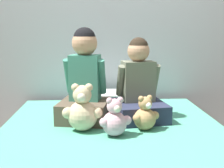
{
  "coord_description": "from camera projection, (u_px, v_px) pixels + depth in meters",
  "views": [
    {
      "loc": [
        -0.11,
        -1.71,
        1.12
      ],
      "look_at": [
        0.0,
        0.26,
        0.75
      ],
      "focal_mm": 45.0,
      "sensor_mm": 36.0,
      "label": 1
    }
  ],
  "objects": [
    {
      "name": "wall_behind_bed",
      "position": [
        107.0,
        18.0,
        2.71
      ],
      "size": [
        8.0,
        0.06,
        2.5
      ],
      "color": "silver",
      "rests_on": "ground_plane"
    },
    {
      "name": "bed",
      "position": [
        114.0,
        168.0,
        1.84
      ],
      "size": [
        1.56,
        1.89,
        0.47
      ],
      "color": "#473828",
      "rests_on": "ground_plane"
    },
    {
      "name": "child_on_left",
      "position": [
        85.0,
        82.0,
        2.07
      ],
      "size": [
        0.41,
        0.41,
        0.68
      ],
      "rotation": [
        0.0,
        0.0,
        -0.19
      ],
      "color": "brown",
      "rests_on": "bed"
    },
    {
      "name": "child_on_right",
      "position": [
        139.0,
        89.0,
        2.1
      ],
      "size": [
        0.41,
        0.43,
        0.61
      ],
      "rotation": [
        0.0,
        0.0,
        0.15
      ],
      "color": "#282D47",
      "rests_on": "bed"
    },
    {
      "name": "teddy_bear_held_by_left_child",
      "position": [
        82.0,
        111.0,
        1.85
      ],
      "size": [
        0.26,
        0.2,
        0.32
      ],
      "rotation": [
        0.0,
        0.0,
        -0.03
      ],
      "color": "#D1B78E",
      "rests_on": "bed"
    },
    {
      "name": "teddy_bear_held_by_right_child",
      "position": [
        145.0,
        115.0,
        1.87
      ],
      "size": [
        0.19,
        0.15,
        0.23
      ],
      "rotation": [
        0.0,
        0.0,
        0.39
      ],
      "color": "tan",
      "rests_on": "bed"
    },
    {
      "name": "teddy_bear_between_children",
      "position": [
        115.0,
        120.0,
        1.76
      ],
      "size": [
        0.2,
        0.16,
        0.25
      ],
      "rotation": [
        0.0,
        0.0,
        0.24
      ],
      "color": "#DBA3B2",
      "rests_on": "bed"
    },
    {
      "name": "pillow_at_headboard",
      "position": [
        109.0,
        98.0,
        2.54
      ],
      "size": [
        0.52,
        0.31,
        0.11
      ],
      "color": "white",
      "rests_on": "bed"
    }
  ]
}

